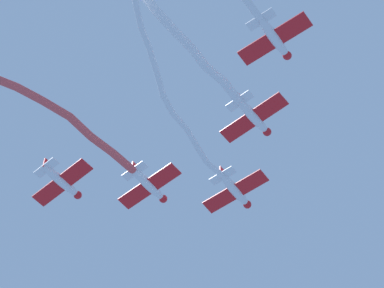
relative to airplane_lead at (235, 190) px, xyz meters
The scene contains 8 objects.
airplane_lead is the anchor object (origin of this frame).
smoke_trail_lead 14.57m from the airplane_lead, 65.75° to the left, with size 7.64×23.28×1.71m.
airplane_left_wing 9.36m from the airplane_lead, ahead, with size 7.28×6.14×1.93m.
smoke_trail_left_wing 19.94m from the airplane_lead, 30.55° to the left, with size 14.37×12.94×1.90m.
airplane_right_wing 9.38m from the airplane_lead, 104.64° to the left, with size 7.30×6.12×1.93m.
smoke_trail_right_wing 22.39m from the airplane_lead, 72.99° to the left, with size 15.87×20.70×3.89m.
airplane_slot 18.73m from the airplane_lead, ahead, with size 7.18×6.20×1.93m.
airplane_trail 18.73m from the airplane_lead, 104.61° to the left, with size 7.47×5.97×1.93m.
Camera 1 is at (0.13, 56.27, 4.19)m, focal length 83.62 mm.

